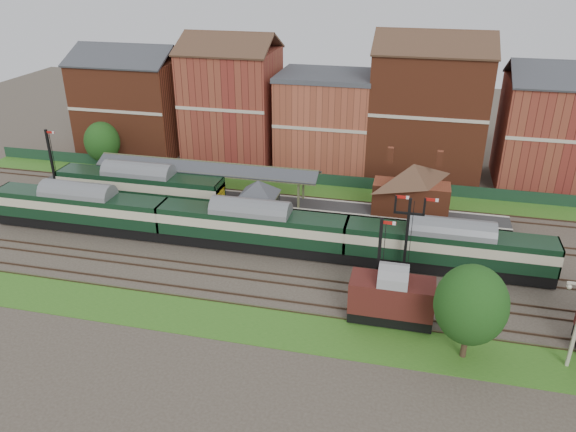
% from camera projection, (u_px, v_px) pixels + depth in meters
% --- Properties ---
extents(ground, '(160.00, 160.00, 0.00)m').
position_uv_depth(ground, '(280.00, 252.00, 55.12)').
color(ground, '#473D33').
rests_on(ground, ground).
extents(grass_back, '(90.00, 4.50, 0.06)m').
position_uv_depth(grass_back, '(311.00, 190.00, 69.16)').
color(grass_back, '#2D6619').
rests_on(grass_back, ground).
extents(grass_front, '(90.00, 5.00, 0.06)m').
position_uv_depth(grass_front, '(243.00, 323.00, 44.56)').
color(grass_front, '#2D6619').
rests_on(grass_front, ground).
extents(fence, '(90.00, 0.12, 1.50)m').
position_uv_depth(fence, '(315.00, 179.00, 70.61)').
color(fence, '#193823').
rests_on(fence, ground).
extents(platform, '(55.00, 3.40, 1.00)m').
position_uv_depth(platform, '(258.00, 203.00, 64.51)').
color(platform, '#2D2D2D').
rests_on(platform, ground).
extents(signal_box, '(5.40, 5.40, 6.00)m').
position_uv_depth(signal_box, '(259.00, 206.00, 57.23)').
color(signal_box, '#607956').
rests_on(signal_box, ground).
extents(brick_hut, '(3.20, 2.64, 2.94)m').
position_uv_depth(brick_hut, '(336.00, 232.00, 56.41)').
color(brick_hut, maroon).
rests_on(brick_hut, ground).
extents(station_building, '(8.10, 8.10, 5.90)m').
position_uv_depth(station_building, '(412.00, 188.00, 59.47)').
color(station_building, brown).
rests_on(station_building, platform).
extents(canopy, '(26.00, 3.89, 4.08)m').
position_uv_depth(canopy, '(207.00, 165.00, 64.01)').
color(canopy, '#4F5334').
rests_on(canopy, platform).
extents(semaphore_bracket, '(3.60, 0.25, 8.18)m').
position_uv_depth(semaphore_bracket, '(407.00, 234.00, 48.41)').
color(semaphore_bracket, black).
rests_on(semaphore_bracket, ground).
extents(semaphore_platform_end, '(1.23, 0.25, 8.00)m').
position_uv_depth(semaphore_platform_end, '(52.00, 161.00, 66.63)').
color(semaphore_platform_end, black).
rests_on(semaphore_platform_end, ground).
extents(semaphore_siding, '(1.23, 0.25, 8.00)m').
position_uv_depth(semaphore_siding, '(379.00, 262.00, 45.08)').
color(semaphore_siding, black).
rests_on(semaphore_siding, ground).
extents(town_backdrop, '(69.00, 10.00, 16.00)m').
position_uv_depth(town_backdrop, '(324.00, 116.00, 74.11)').
color(town_backdrop, brown).
rests_on(town_backdrop, ground).
extents(dmu_train, '(55.90, 2.94, 4.29)m').
position_uv_depth(dmu_train, '(251.00, 226.00, 54.64)').
color(dmu_train, black).
rests_on(dmu_train, ground).
extents(platform_railcar, '(19.29, 3.04, 4.44)m').
position_uv_depth(platform_railcar, '(140.00, 187.00, 63.46)').
color(platform_railcar, black).
rests_on(platform_railcar, ground).
extents(goods_van_a, '(6.54, 2.83, 3.97)m').
position_uv_depth(goods_van_a, '(391.00, 297.00, 43.88)').
color(goods_van_a, black).
rests_on(goods_van_a, ground).
extents(tree_far, '(5.12, 5.12, 7.47)m').
position_uv_depth(tree_far, '(471.00, 305.00, 38.99)').
color(tree_far, '#382619').
rests_on(tree_far, ground).
extents(tree_back, '(4.60, 4.60, 6.72)m').
position_uv_depth(tree_back, '(102.00, 142.00, 73.51)').
color(tree_back, '#382619').
rests_on(tree_back, ground).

